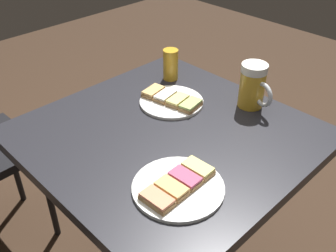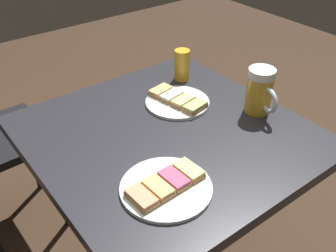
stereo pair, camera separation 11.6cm
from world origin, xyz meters
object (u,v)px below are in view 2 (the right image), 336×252
beer_mug (260,91)px  beer_glass_small (182,65)px  plate_far (166,186)px  plate_near (177,101)px

beer_mug → beer_glass_small: beer_mug is taller
plate_far → beer_mug: size_ratio=1.55×
plate_far → beer_glass_small: (-0.40, -0.43, 0.05)m
beer_mug → beer_glass_small: bearing=-80.7°
plate_near → beer_glass_small: bearing=-133.7°
plate_far → beer_glass_small: bearing=-132.9°
plate_near → beer_glass_small: beer_glass_small is taller
plate_near → beer_mug: (-0.18, 0.20, 0.06)m
plate_far → beer_glass_small: size_ratio=2.02×
plate_near → beer_mug: bearing=131.9°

